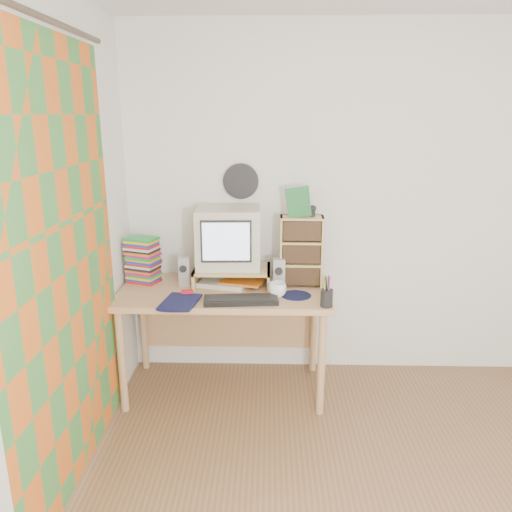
# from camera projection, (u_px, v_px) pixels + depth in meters

# --- Properties ---
(back_wall) EXTENTS (3.50, 0.00, 3.50)m
(back_wall) POSITION_uv_depth(u_px,v_px,m) (372.00, 207.00, 3.55)
(back_wall) COLOR silver
(back_wall) RESTS_ON floor
(left_wall) EXTENTS (0.00, 3.50, 3.50)m
(left_wall) POSITION_uv_depth(u_px,v_px,m) (2.00, 286.00, 1.91)
(left_wall) COLOR silver
(left_wall) RESTS_ON floor
(curtain) EXTENTS (0.00, 2.20, 2.20)m
(curtain) POSITION_uv_depth(u_px,v_px,m) (65.00, 273.00, 2.40)
(curtain) COLOR #CF601D
(curtain) RESTS_ON left_wall
(wall_disc) EXTENTS (0.25, 0.02, 0.25)m
(wall_disc) POSITION_uv_depth(u_px,v_px,m) (241.00, 181.00, 3.50)
(wall_disc) COLOR black
(wall_disc) RESTS_ON back_wall
(desk) EXTENTS (1.40, 0.70, 0.75)m
(desk) POSITION_uv_depth(u_px,v_px,m) (225.00, 304.00, 3.45)
(desk) COLOR tan
(desk) RESTS_ON floor
(monitor_riser) EXTENTS (0.52, 0.30, 0.12)m
(monitor_riser) POSITION_uv_depth(u_px,v_px,m) (232.00, 271.00, 3.42)
(monitor_riser) COLOR tan
(monitor_riser) RESTS_ON desk
(crt_monitor) EXTENTS (0.44, 0.44, 0.41)m
(crt_monitor) POSITION_uv_depth(u_px,v_px,m) (228.00, 237.00, 3.41)
(crt_monitor) COLOR beige
(crt_monitor) RESTS_ON monitor_riser
(speaker_left) EXTENTS (0.08, 0.08, 0.20)m
(speaker_left) POSITION_uv_depth(u_px,v_px,m) (184.00, 271.00, 3.41)
(speaker_left) COLOR #A8A7AC
(speaker_left) RESTS_ON desk
(speaker_right) EXTENTS (0.08, 0.08, 0.21)m
(speaker_right) POSITION_uv_depth(u_px,v_px,m) (279.00, 274.00, 3.34)
(speaker_right) COLOR #A8A7AC
(speaker_right) RESTS_ON desk
(keyboard) EXTENTS (0.47, 0.19, 0.03)m
(keyboard) POSITION_uv_depth(u_px,v_px,m) (241.00, 300.00, 3.12)
(keyboard) COLOR black
(keyboard) RESTS_ON desk
(dvd_stack) EXTENTS (0.24, 0.20, 0.29)m
(dvd_stack) POSITION_uv_depth(u_px,v_px,m) (143.00, 262.00, 3.46)
(dvd_stack) COLOR brown
(dvd_stack) RESTS_ON desk
(cd_rack) EXTENTS (0.29, 0.16, 0.48)m
(cd_rack) POSITION_uv_depth(u_px,v_px,m) (301.00, 251.00, 3.37)
(cd_rack) COLOR tan
(cd_rack) RESTS_ON desk
(mug) EXTENTS (0.14, 0.14, 0.09)m
(mug) POSITION_uv_depth(u_px,v_px,m) (277.00, 290.00, 3.21)
(mug) COLOR white
(mug) RESTS_ON desk
(diary) EXTENTS (0.28, 0.23, 0.05)m
(diary) POSITION_uv_depth(u_px,v_px,m) (164.00, 299.00, 3.10)
(diary) COLOR #0F123A
(diary) RESTS_ON desk
(mousepad) EXTENTS (0.20, 0.20, 0.00)m
(mousepad) POSITION_uv_depth(u_px,v_px,m) (296.00, 295.00, 3.23)
(mousepad) COLOR black
(mousepad) RESTS_ON desk
(pen_cup) EXTENTS (0.09, 0.09, 0.15)m
(pen_cup) POSITION_uv_depth(u_px,v_px,m) (327.00, 295.00, 3.03)
(pen_cup) COLOR black
(pen_cup) RESTS_ON desk
(papers) EXTENTS (0.37, 0.31, 0.04)m
(papers) POSITION_uv_depth(u_px,v_px,m) (232.00, 281.00, 3.44)
(papers) COLOR beige
(papers) RESTS_ON desk
(red_box) EXTENTS (0.08, 0.05, 0.04)m
(red_box) POSITION_uv_depth(u_px,v_px,m) (187.00, 293.00, 3.22)
(red_box) COLOR red
(red_box) RESTS_ON desk
(game_box) EXTENTS (0.16, 0.05, 0.20)m
(game_box) POSITION_uv_depth(u_px,v_px,m) (298.00, 202.00, 3.27)
(game_box) COLOR #1C622D
(game_box) RESTS_ON cd_rack
(webcam) EXTENTS (0.05, 0.05, 0.08)m
(webcam) POSITION_uv_depth(u_px,v_px,m) (313.00, 211.00, 3.30)
(webcam) COLOR black
(webcam) RESTS_ON cd_rack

